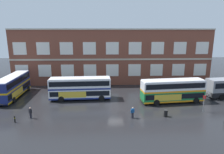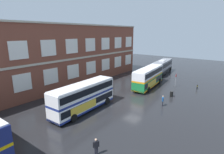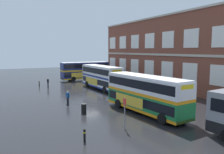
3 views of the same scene
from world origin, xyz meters
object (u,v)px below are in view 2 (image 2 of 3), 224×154
(double_decker_far, at_px, (149,77))
(touring_coach, at_px, (162,67))
(second_passenger, at_px, (96,146))
(bus_stand_flag, at_px, (176,79))
(safety_bollard_east, at_px, (197,87))
(double_decker_middle, at_px, (84,97))
(station_litter_bin, at_px, (172,94))
(waiting_passenger, at_px, (163,100))

(double_decker_far, height_order, touring_coach, double_decker_far)
(second_passenger, bearing_deg, bus_stand_flag, 3.10)
(safety_bollard_east, bearing_deg, double_decker_far, 117.21)
(double_decker_middle, relative_size, touring_coach, 0.91)
(double_decker_middle, bearing_deg, station_litter_bin, -30.96)
(double_decker_far, height_order, bus_stand_flag, double_decker_far)
(waiting_passenger, relative_size, second_passenger, 1.00)
(double_decker_far, relative_size, station_litter_bin, 10.88)
(touring_coach, bearing_deg, double_decker_far, -169.24)
(second_passenger, bearing_deg, double_decker_middle, 52.25)
(second_passenger, bearing_deg, waiting_passenger, -1.64)
(touring_coach, bearing_deg, bus_stand_flag, -144.62)
(waiting_passenger, bearing_deg, safety_bollard_east, -10.21)
(waiting_passenger, distance_m, safety_bollard_east, 12.52)
(station_litter_bin, relative_size, safety_bollard_east, 1.08)
(second_passenger, height_order, station_litter_bin, second_passenger)
(touring_coach, height_order, second_passenger, touring_coach)
(touring_coach, distance_m, second_passenger, 36.99)
(double_decker_middle, distance_m, station_litter_bin, 15.79)
(double_decker_far, bearing_deg, safety_bollard_east, -62.79)
(waiting_passenger, xyz_separation_m, safety_bollard_east, (12.32, -2.22, -0.44))
(double_decker_middle, bearing_deg, touring_coach, 0.91)
(touring_coach, xyz_separation_m, safety_bollard_east, (-8.96, -11.13, -1.42))
(bus_stand_flag, height_order, safety_bollard_east, bus_stand_flag)
(double_decker_middle, height_order, waiting_passenger, double_decker_middle)
(waiting_passenger, relative_size, safety_bollard_east, 1.79)
(waiting_passenger, distance_m, station_litter_bin, 4.99)
(double_decker_middle, distance_m, waiting_passenger, 12.04)
(touring_coach, distance_m, safety_bollard_east, 14.36)
(safety_bollard_east, bearing_deg, bus_stand_flag, 104.05)
(second_passenger, xyz_separation_m, bus_stand_flag, (26.02, 1.41, 0.70))
(waiting_passenger, bearing_deg, double_decker_far, 38.89)
(double_decker_far, relative_size, waiting_passenger, 6.59)
(bus_stand_flag, relative_size, station_litter_bin, 2.62)
(touring_coach, height_order, station_litter_bin, touring_coach)
(double_decker_middle, relative_size, bus_stand_flag, 4.11)
(waiting_passenger, distance_m, second_passenger, 14.72)
(double_decker_far, relative_size, touring_coach, 0.92)
(station_litter_bin, bearing_deg, safety_bollard_east, -19.34)
(waiting_passenger, distance_m, bus_stand_flag, 11.47)
(station_litter_bin, bearing_deg, double_decker_far, 63.97)
(safety_bollard_east, bearing_deg, touring_coach, 51.16)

